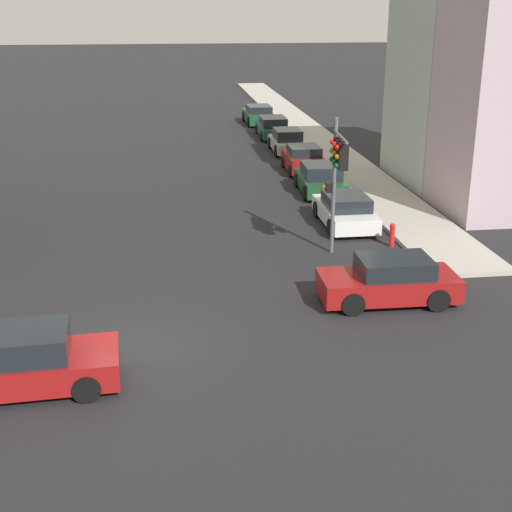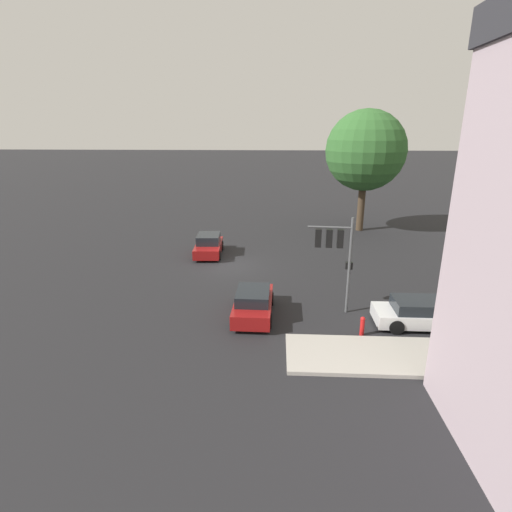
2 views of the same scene
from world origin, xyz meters
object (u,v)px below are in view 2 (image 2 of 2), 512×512
object	(u,v)px
parked_car_0	(419,313)
fire_hydrant	(362,325)
street_tree	(366,151)
crossing_car_1	(253,303)
traffic_signal	(335,246)
crossing_car_0	(209,245)

from	to	relation	value
parked_car_0	fire_hydrant	xyz separation A→B (m)	(1.07, -2.87, -0.15)
street_tree	crossing_car_1	world-z (taller)	street_tree
traffic_signal	crossing_car_0	world-z (taller)	traffic_signal
parked_car_0	fire_hydrant	bearing A→B (deg)	-159.54
crossing_car_1	street_tree	bearing A→B (deg)	-24.65
traffic_signal	fire_hydrant	bearing A→B (deg)	-152.49
parked_car_0	fire_hydrant	world-z (taller)	parked_car_0
street_tree	crossing_car_1	size ratio (longest dim) A/B	2.53
traffic_signal	fire_hydrant	size ratio (longest dim) A/B	5.37
street_tree	parked_car_0	distance (m)	19.92
traffic_signal	parked_car_0	bearing A→B (deg)	-105.69
street_tree	crossing_car_0	bearing A→B (deg)	-57.15
crossing_car_1	fire_hydrant	world-z (taller)	crossing_car_1
street_tree	parked_car_0	size ratio (longest dim) A/B	2.50
fire_hydrant	crossing_car_0	bearing A→B (deg)	-142.58
traffic_signal	parked_car_0	size ratio (longest dim) A/B	1.16
traffic_signal	crossing_car_1	bearing A→B (deg)	104.80
fire_hydrant	street_tree	bearing A→B (deg)	169.52
street_tree	crossing_car_1	xyz separation A→B (m)	(18.17, -8.73, -6.44)
street_tree	fire_hydrant	xyz separation A→B (m)	(19.89, -3.68, -6.63)
street_tree	crossing_car_0	distance (m)	16.37
crossing_car_0	crossing_car_1	bearing A→B (deg)	17.98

